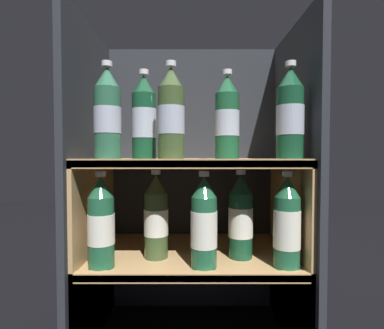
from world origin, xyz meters
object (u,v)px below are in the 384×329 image
object	(u,v)px
bottle_lower_back_0	(156,218)
bottle_upper_front_0	(107,115)
bottle_upper_front_1	(171,115)
bottle_upper_back_0	(144,119)
bottle_upper_back_1	(227,119)
bottle_upper_front_2	(290,116)
bottle_lower_back_1	(241,218)
bottle_lower_front_2	(287,225)
bottle_lower_front_1	(204,224)
bottle_lower_front_0	(101,224)

from	to	relation	value
bottle_lower_back_0	bottle_upper_front_0	bearing A→B (deg)	-146.06
bottle_upper_front_0	bottle_upper_front_1	size ratio (longest dim) A/B	1.00
bottle_upper_back_0	bottle_upper_back_1	size ratio (longest dim) A/B	1.00
bottle_upper_front_2	bottle_lower_back_0	size ratio (longest dim) A/B	1.00
bottle_upper_front_1	bottle_lower_back_1	bearing A→B (deg)	21.79
bottle_upper_front_2	bottle_upper_back_1	world-z (taller)	same
bottle_lower_front_2	bottle_lower_back_1	world-z (taller)	same
bottle_upper_back_0	bottle_lower_front_2	xyz separation A→B (m)	(0.40, -0.08, -0.29)
bottle_upper_front_1	bottle_lower_front_2	bearing A→B (deg)	0.00
bottle_upper_back_0	bottle_lower_back_1	world-z (taller)	bottle_upper_back_0
bottle_upper_back_0	bottle_lower_front_1	distance (m)	0.35
bottle_upper_front_1	bottle_upper_back_1	xyz separation A→B (m)	(0.16, 0.08, -0.00)
bottle_upper_front_2	bottle_lower_front_2	size ratio (longest dim) A/B	1.00
bottle_lower_back_1	bottle_upper_front_0	bearing A→B (deg)	-167.78
bottle_lower_front_2	bottle_lower_back_0	size ratio (longest dim) A/B	1.00
bottle_upper_front_0	bottle_lower_front_2	bearing A→B (deg)	0.00
bottle_lower_front_1	bottle_lower_front_2	xyz separation A→B (m)	(0.22, -0.00, -0.00)
bottle_upper_front_0	bottle_lower_front_2	xyz separation A→B (m)	(0.48, 0.00, -0.29)
bottle_lower_front_1	bottle_upper_front_0	bearing A→B (deg)	-180.00
bottle_upper_front_0	bottle_upper_front_2	bearing A→B (deg)	0.00
bottle_upper_front_0	bottle_upper_back_1	world-z (taller)	same
bottle_lower_front_1	bottle_lower_back_1	world-z (taller)	same
bottle_lower_back_0	bottle_upper_front_2	bearing A→B (deg)	-12.27
bottle_upper_front_1	bottle_upper_front_2	bearing A→B (deg)	0.00
bottle_upper_back_0	bottle_lower_back_0	bearing A→B (deg)	0.00
bottle_upper_back_1	bottle_upper_front_1	bearing A→B (deg)	-153.25
bottle_lower_front_0	bottle_upper_front_2	bearing A→B (deg)	-0.00
bottle_upper_front_0	bottle_upper_back_1	distance (m)	0.34
bottle_lower_front_1	bottle_lower_front_2	size ratio (longest dim) A/B	1.00
bottle_lower_front_0	bottle_lower_front_2	size ratio (longest dim) A/B	1.00
bottle_upper_front_0	bottle_lower_back_1	distance (m)	0.48
bottle_lower_front_0	bottle_lower_back_1	size ratio (longest dim) A/B	1.00
bottle_lower_front_1	bottle_upper_front_2	bearing A→B (deg)	-0.00
bottle_upper_back_0	bottle_lower_front_2	distance (m)	0.50
bottle_lower_front_1	bottle_lower_back_1	size ratio (longest dim) A/B	1.00
bottle_upper_front_1	bottle_upper_back_0	xyz separation A→B (m)	(-0.08, 0.08, -0.00)
bottle_upper_front_1	bottle_lower_back_1	size ratio (longest dim) A/B	1.00
bottle_upper_back_0	bottle_lower_back_0	xyz separation A→B (m)	(0.03, 0.00, -0.29)
bottle_upper_front_2	bottle_lower_back_1	size ratio (longest dim) A/B	1.00
bottle_upper_back_0	bottle_lower_back_1	size ratio (longest dim) A/B	1.00
bottle_lower_back_0	bottle_lower_front_0	bearing A→B (deg)	-150.01
bottle_upper_back_1	bottle_upper_back_0	bearing A→B (deg)	180.00
bottle_upper_front_0	bottle_upper_back_0	bearing A→B (deg)	43.37
bottle_upper_front_1	bottle_lower_front_2	world-z (taller)	bottle_upper_front_1
bottle_upper_front_2	bottle_lower_back_1	distance (m)	0.32
bottle_lower_front_0	bottle_lower_front_1	bearing A→B (deg)	0.00
bottle_upper_front_1	bottle_lower_front_2	size ratio (longest dim) A/B	1.00
bottle_upper_front_0	bottle_upper_front_2	distance (m)	0.49
bottle_lower_front_1	bottle_lower_back_0	distance (m)	0.16
bottle_upper_front_1	bottle_lower_back_1	distance (m)	0.36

